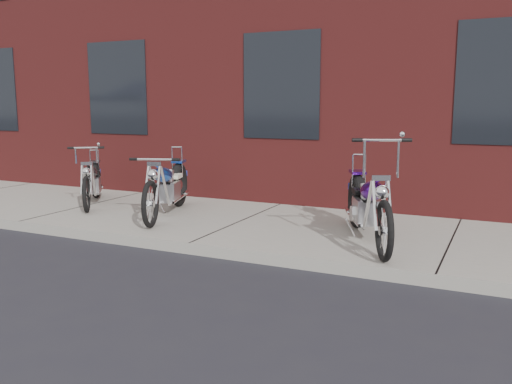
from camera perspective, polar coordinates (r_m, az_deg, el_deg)
The scene contains 6 objects.
ground at distance 6.98m, azimuth -7.06°, elevation -6.54°, with size 120.00×120.00×0.00m, color black.
sidewalk at distance 8.23m, azimuth -1.49°, elevation -3.51°, with size 22.00×3.00×0.15m, color gray.
building_brick at distance 14.29m, azimuth 10.82°, elevation 17.57°, with size 22.00×10.00×8.00m, color maroon.
chopper_purple at distance 7.04m, azimuth 11.72°, elevation -1.62°, with size 1.13×2.24×1.36m.
chopper_blue at distance 8.64m, azimuth -9.34°, elevation 0.36°, with size 0.92×2.27×1.03m.
chopper_third at distance 9.92m, azimuth -16.90°, elevation 0.92°, with size 1.29×1.74×1.05m.
Camera 1 is at (3.61, -5.67, 1.89)m, focal length 38.00 mm.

